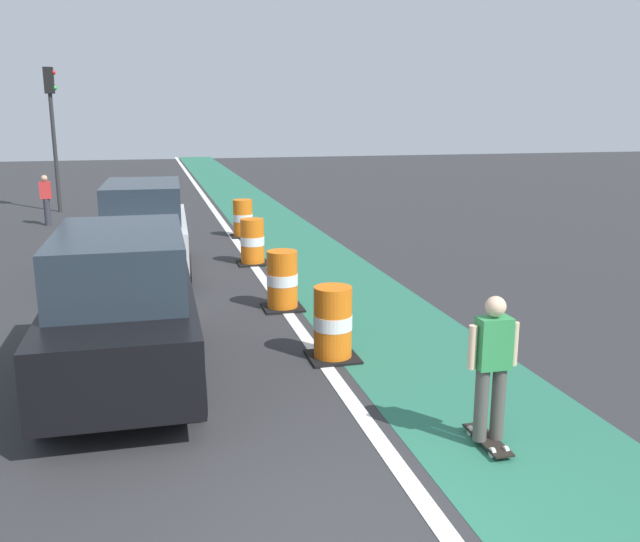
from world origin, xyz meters
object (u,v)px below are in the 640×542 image
Objects in this scene: traffic_barrel_far at (243,219)px; pedestrian_crossing at (46,199)px; skateboarder_on_lane at (492,367)px; traffic_barrel_front at (333,324)px; traffic_light_corner at (52,114)px; traffic_barrel_back at (252,242)px; parked_suv_nearest at (123,306)px; traffic_barrel_mid at (282,281)px; parked_suv_second at (144,228)px.

traffic_barrel_far is 6.86m from pedestrian_crossing.
traffic_barrel_far is at bearing 93.48° from skateboarder_on_lane.
pedestrian_crossing reaches higher than traffic_barrel_front.
traffic_light_corner is at bearing 108.14° from skateboarder_on_lane.
traffic_barrel_back is 0.68× the size of pedestrian_crossing.
parked_suv_nearest is at bearing -106.27° from traffic_barrel_far.
traffic_light_corner reaches higher than traffic_barrel_back.
parked_suv_nearest reaches higher than traffic_barrel_mid.
parked_suv_second is at bearing 110.85° from skateboarder_on_lane.
traffic_barrel_mid is at bearing 94.43° from traffic_barrel_front.
parked_suv_nearest is 4.25× the size of traffic_barrel_front.
parked_suv_second reaches higher than skateboarder_on_lane.
traffic_barrel_front is (2.64, -6.36, -0.50)m from parked_suv_second.
traffic_light_corner is at bearing 105.71° from parked_suv_second.
traffic_barrel_back is at bearing 89.32° from traffic_barrel_mid.
traffic_barrel_front and traffic_barrel_mid have the same top height.
parked_suv_nearest is 2.87× the size of pedestrian_crossing.
parked_suv_second is (0.28, 6.43, 0.00)m from parked_suv_nearest.
traffic_barrel_front is 1.00× the size of traffic_barrel_back.
parked_suv_nearest is at bearing -112.24° from traffic_barrel_back.
traffic_barrel_back is (0.05, 3.93, 0.00)m from traffic_barrel_mid.
traffic_barrel_front is 0.21× the size of traffic_light_corner.
skateboarder_on_lane is at bearing -71.86° from traffic_light_corner.
traffic_barrel_mid is 15.69m from traffic_light_corner.
traffic_light_corner is 4.12m from pedestrian_crossing.
parked_suv_nearest is (-3.85, 2.94, 0.12)m from skateboarder_on_lane.
pedestrian_crossing is (-3.05, 7.61, -0.17)m from parked_suv_second.
parked_suv_second is at bearing -172.87° from traffic_barrel_back.
skateboarder_on_lane is 4.85m from parked_suv_nearest.
traffic_light_corner reaches higher than traffic_barrel_far.
pedestrian_crossing is at bearing 111.85° from parked_suv_second.
skateboarder_on_lane is 1.55× the size of traffic_barrel_back.
parked_suv_nearest reaches higher than traffic_barrel_back.
traffic_barrel_front is 1.00× the size of traffic_barrel_mid.
parked_suv_nearest is 0.99× the size of parked_suv_second.
parked_suv_second reaches higher than traffic_barrel_far.
pedestrian_crossing is at bearing -90.38° from traffic_light_corner.
traffic_barrel_far is (0.28, 3.67, 0.00)m from traffic_barrel_back.
pedestrian_crossing is at bearing 116.02° from traffic_barrel_mid.
parked_suv_second is at bearing 123.88° from traffic_barrel_mid.
parked_suv_nearest is at bearing -92.50° from parked_suv_second.
traffic_light_corner is (-5.79, 6.80, 2.97)m from traffic_barrel_far.
traffic_barrel_far is (-0.81, 13.36, -0.38)m from skateboarder_on_lane.
parked_suv_nearest and parked_suv_second have the same top height.
parked_suv_second is 2.90× the size of pedestrian_crossing.
traffic_barrel_back is at bearing 91.42° from traffic_barrel_front.
parked_suv_second is at bearing -68.15° from pedestrian_crossing.
traffic_barrel_far is (2.76, 3.98, -0.50)m from parked_suv_second.
skateboarder_on_lane is 1.55× the size of traffic_barrel_mid.
parked_suv_second is 4.39m from traffic_barrel_mid.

